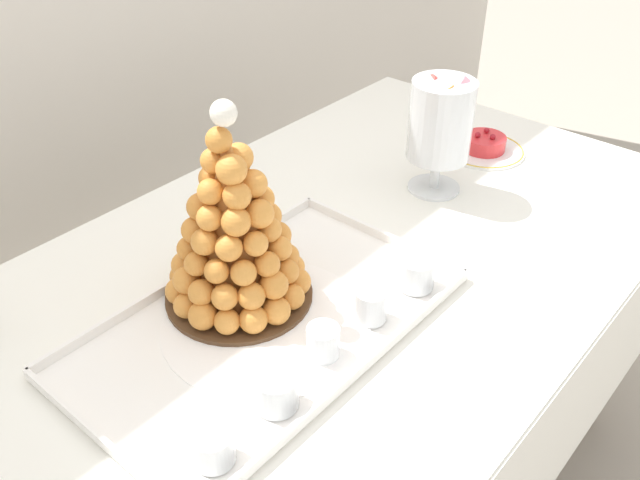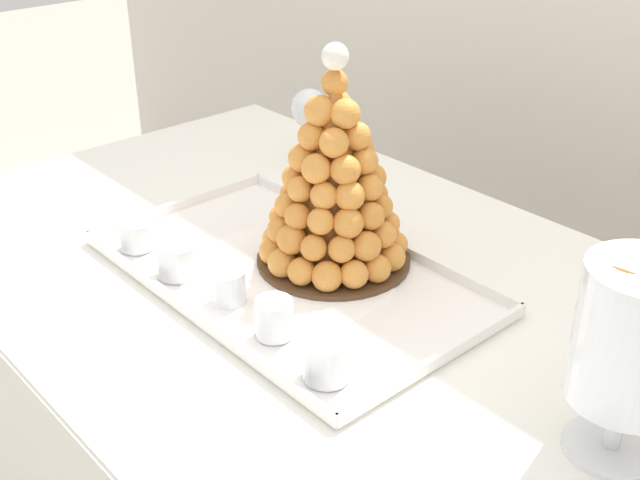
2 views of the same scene
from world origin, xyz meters
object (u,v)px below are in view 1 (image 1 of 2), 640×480
dessert_cup_right (416,274)px  dessert_cup_left (213,448)px  croquembouche (234,229)px  dessert_cup_centre (323,343)px  dessert_cup_mid_right (371,306)px  fruit_tart_plate (484,146)px  dessert_cup_mid_left (276,392)px  serving_tray (266,323)px  macaron_goblet (440,122)px

dessert_cup_right → dessert_cup_left: bearing=-179.5°
croquembouche → dessert_cup_right: size_ratio=5.69×
dessert_cup_centre → dessert_cup_right: 0.23m
croquembouche → dessert_cup_left: 0.35m
dessert_cup_left → dessert_cup_mid_right: 0.35m
dessert_cup_mid_right → dessert_cup_right: same height
fruit_tart_plate → dessert_cup_mid_right: bearing=-166.2°
dessert_cup_centre → fruit_tart_plate: 0.78m
dessert_cup_right → dessert_cup_mid_left: bearing=-179.7°
croquembouche → fruit_tart_plate: size_ratio=1.86×
serving_tray → dessert_cup_left: 0.27m
croquembouche → dessert_cup_mid_right: croquembouche is taller
macaron_goblet → dessert_cup_right: bearing=-152.2°
serving_tray → dessert_cup_mid_right: 0.17m
dessert_cup_right → fruit_tart_plate: size_ratio=0.33×
dessert_cup_mid_left → dessert_cup_centre: size_ratio=1.23×
serving_tray → macaron_goblet: size_ratio=2.46×
dessert_cup_left → dessert_cup_right: bearing=0.5°
dessert_cup_right → fruit_tart_plate: 0.56m
dessert_cup_mid_right → dessert_cup_right: (0.12, -0.01, -0.00)m
dessert_cup_left → dessert_cup_mid_right: (0.35, 0.01, 0.00)m
serving_tray → dessert_cup_left: bearing=-150.0°
croquembouche → dessert_cup_centre: 0.23m
dessert_cup_mid_left → macaron_goblet: (0.66, 0.17, 0.12)m
macaron_goblet → serving_tray: bearing=-176.5°
fruit_tart_plate → dessert_cup_centre: bearing=-168.5°
serving_tray → croquembouche: croquembouche is taller
dessert_cup_left → dessert_cup_right: dessert_cup_right is taller
dessert_cup_mid_right → dessert_cup_left: bearing=-177.9°
serving_tray → croquembouche: (0.02, 0.08, 0.14)m
croquembouche → dessert_cup_right: croquembouche is taller
dessert_cup_mid_left → dessert_cup_right: 0.35m
croquembouche → fruit_tart_plate: (0.75, -0.04, -0.13)m
macaron_goblet → fruit_tart_plate: bearing=1.0°
croquembouche → dessert_cup_centre: bearing=-93.9°
croquembouche → dessert_cup_mid_right: (0.10, -0.20, -0.11)m
dessert_cup_centre → dessert_cup_right: size_ratio=0.82×
croquembouche → macaron_goblet: croquembouche is taller
dessert_cup_left → fruit_tart_plate: 1.02m
croquembouche → serving_tray: bearing=-103.2°
dessert_cup_centre → fruit_tart_plate: (0.77, 0.16, -0.02)m
dessert_cup_right → dessert_cup_mid_right: bearing=175.9°
croquembouche → macaron_goblet: bearing=-5.0°
fruit_tart_plate → dessert_cup_left: bearing=-170.2°
serving_tray → macaron_goblet: 0.57m
croquembouche → dessert_cup_mid_left: (-0.13, -0.21, -0.11)m
dessert_cup_mid_left → dessert_cup_centre: dessert_cup_mid_left is taller
serving_tray → dessert_cup_mid_right: size_ratio=11.42×
dessert_cup_centre → dessert_cup_mid_right: dessert_cup_mid_right is taller
dessert_cup_mid_left → dessert_cup_centre: bearing=7.3°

